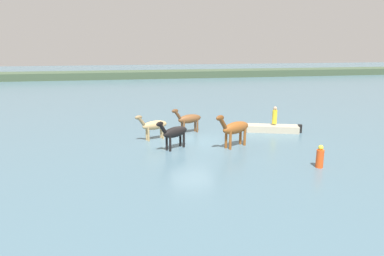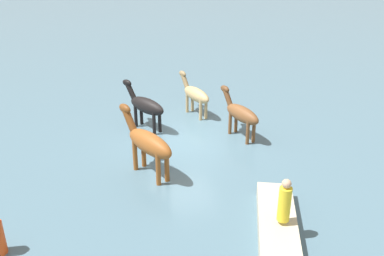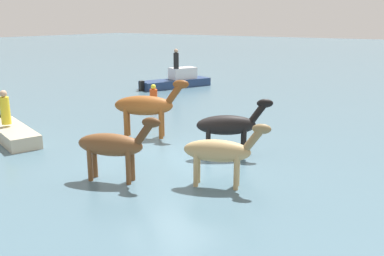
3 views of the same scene
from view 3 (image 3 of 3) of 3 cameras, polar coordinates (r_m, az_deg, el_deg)
name	(u,v)px [view 3 (image 3 of 3)]	position (r m, az deg, el deg)	size (l,w,h in m)	color
ground_plane	(172,159)	(12.72, -2.70, -4.25)	(169.32, 169.32, 0.00)	#476675
horse_dun_straggler	(229,125)	(12.72, 5.05, 0.37)	(2.08, 1.64, 1.80)	black
horse_gray_outer	(113,145)	(10.95, -10.67, -2.31)	(2.23, 1.16, 1.76)	brown
horse_lead	(220,151)	(10.43, 3.83, -3.18)	(2.12, 1.14, 1.68)	tan
horse_rear_stallion	(146,106)	(14.88, -6.22, 3.02)	(2.51, 1.69, 2.07)	brown
boat_dinghy_port	(177,82)	(26.12, -2.09, 6.26)	(2.80, 4.66, 1.33)	navy
boat_launch_far	(12,135)	(16.02, -23.28, -0.89)	(3.74, 2.01, 0.71)	#B7AD93
person_helmsman_aft	(176,60)	(25.59, -2.18, 9.29)	(0.32, 0.32, 1.19)	black
person_spotter_bow	(5,109)	(15.89, -24.08, 2.43)	(0.32, 0.32, 1.19)	yellow
buoy_channel_marker	(154,97)	(19.94, -5.25, 4.17)	(0.36, 0.36, 1.14)	#E54C19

